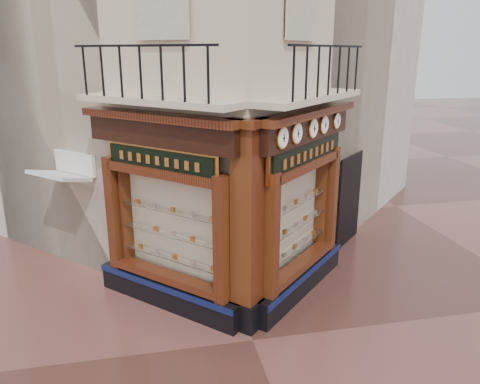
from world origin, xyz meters
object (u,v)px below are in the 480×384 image
object	(u,v)px
clock_a	(282,138)
clock_b	(297,133)
clock_c	(313,128)
awning	(70,275)
clock_d	(324,125)
signboard_right	(308,153)
signboard_left	(160,160)
clock_e	(337,121)
corner_pilaster	(247,231)

from	to	relation	value
clock_a	clock_b	distance (m)	0.55
clock_c	awning	distance (m)	6.59
awning	clock_d	bearing A→B (deg)	-151.47
clock_a	clock_d	distance (m)	1.79
clock_a	signboard_right	bearing A→B (deg)	4.86
signboard_left	clock_a	bearing A→B (deg)	-160.59
signboard_right	clock_e	bearing A→B (deg)	-5.46
clock_c	signboard_left	bearing A→B (deg)	132.86
corner_pilaster	clock_e	world-z (taller)	corner_pilaster
signboard_right	clock_d	bearing A→B (deg)	-12.67
corner_pilaster	awning	size ratio (longest dim) A/B	3.04
clock_b	clock_d	bearing A→B (deg)	0.00
clock_b	signboard_right	xyz separation A→B (m)	(0.45, 0.61, -0.52)
clock_a	clock_c	size ratio (longest dim) A/B	1.01
clock_a	signboard_left	size ratio (longest dim) A/B	0.20
signboard_left	awning	bearing A→B (deg)	3.66
corner_pilaster	clock_d	world-z (taller)	corner_pilaster
clock_c	signboard_left	distance (m)	3.02
clock_e	signboard_left	world-z (taller)	clock_e
signboard_left	clock_c	bearing A→B (deg)	-137.14
clock_d	clock_e	xyz separation A→B (m)	(0.47, 0.47, -0.00)
clock_e	clock_d	bearing A→B (deg)	-180.00
signboard_left	clock_e	bearing A→B (deg)	-124.03
clock_d	awning	size ratio (longest dim) A/B	0.29
clock_b	signboard_left	world-z (taller)	clock_b
clock_d	clock_b	bearing A→B (deg)	-180.00
corner_pilaster	awning	world-z (taller)	corner_pilaster
corner_pilaster	clock_e	distance (m)	3.38
clock_c	clock_d	xyz separation A→B (m)	(0.38, 0.38, -0.00)
signboard_left	clock_d	bearing A→B (deg)	-130.40
corner_pilaster	signboard_left	bearing A→B (deg)	100.25
clock_c	clock_d	size ratio (longest dim) A/B	1.03
clock_d	clock_a	bearing A→B (deg)	-180.00
clock_b	clock_d	world-z (taller)	clock_b
clock_d	clock_e	world-z (taller)	clock_d
clock_a	clock_d	world-z (taller)	clock_a
corner_pilaster	clock_e	size ratio (longest dim) A/B	11.52
clock_a	awning	xyz separation A→B (m)	(-4.24, 2.89, -3.62)
clock_d	awning	world-z (taller)	clock_d
signboard_right	clock_c	bearing A→B (deg)	-112.61
clock_d	awning	xyz separation A→B (m)	(-5.51, 1.63, -3.62)
clock_b	clock_c	world-z (taller)	clock_b
corner_pilaster	signboard_right	distance (m)	2.12
clock_c	clock_d	distance (m)	0.54
clock_d	signboard_left	distance (m)	3.40
clock_c	corner_pilaster	bearing A→B (deg)	165.93
clock_b	awning	bearing A→B (deg)	106.60
clock_e	corner_pilaster	bearing A→B (deg)	171.65
clock_d	clock_e	bearing A→B (deg)	0.00
clock_b	signboard_right	bearing A→B (deg)	8.42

